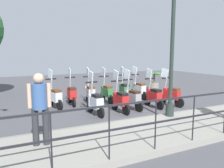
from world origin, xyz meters
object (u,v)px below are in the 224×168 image
pedestrian_distant (40,104)px  scooter_near_2 (132,97)px  scooter_far_1 (124,90)px  scooter_near_3 (120,99)px  scooter_far_0 (139,89)px  lamp_post_near (172,54)px  scooter_far_3 (90,92)px  scooter_far_4 (72,94)px  scooter_far_5 (55,96)px  scooter_near_4 (95,102)px  scooter_far_2 (107,92)px  scooter_near_1 (154,96)px  potted_palm (154,83)px  scooter_near_0 (171,94)px

pedestrian_distant → scooter_near_2: size_ratio=1.03×
scooter_far_1 → scooter_near_3: bearing=155.3°
scooter_near_2 → scooter_far_0: size_ratio=1.00×
lamp_post_near → scooter_far_3: size_ratio=2.88×
scooter_far_1 → scooter_far_4: 2.44m
scooter_far_0 → scooter_far_5: (-0.10, 3.94, 0.00)m
pedestrian_distant → scooter_far_4: 4.38m
pedestrian_distant → scooter_near_4: 3.06m
scooter_near_2 → scooter_far_4: (1.74, 1.89, 0.00)m
lamp_post_near → scooter_near_4: 3.00m
pedestrian_distant → scooter_far_3: pedestrian_distant is taller
scooter_far_1 → scooter_far_2: size_ratio=1.00×
scooter_near_1 → scooter_far_5: bearing=65.1°
potted_palm → scooter_far_1: 3.04m
scooter_near_2 → scooter_near_1: bearing=-104.4°
scooter_far_5 → scooter_near_2: bearing=-133.7°
potted_palm → scooter_far_2: scooter_far_2 is taller
scooter_far_2 → scooter_near_3: bearing=172.0°
potted_palm → scooter_far_4: 5.30m
scooter_far_1 → scooter_far_2: 0.95m
lamp_post_near → scooter_far_5: size_ratio=2.88×
scooter_far_1 → lamp_post_near: bearing=-174.6°
scooter_far_0 → scooter_far_4: same height
scooter_far_4 → scooter_far_5: (-0.25, 0.75, 0.00)m
scooter_near_0 → scooter_near_3: 2.33m
potted_palm → scooter_far_4: scooter_far_4 is taller
scooter_near_3 → scooter_near_4: (0.08, 0.95, 0.00)m
scooter_near_0 → scooter_far_2: 2.71m
scooter_far_1 → potted_palm: bearing=-54.7°
scooter_near_0 → scooter_near_4: 3.28m
scooter_near_0 → lamp_post_near: bearing=122.4°
scooter_near_2 → scooter_near_3: same height
pedestrian_distant → scooter_far_4: (3.97, -1.77, -0.60)m
scooter_near_4 → scooter_far_3: same height
scooter_near_0 → scooter_far_0: 1.82m
lamp_post_near → potted_palm: (4.72, -2.86, -1.67)m
scooter_far_2 → scooter_far_4: (0.23, 1.49, 0.00)m
scooter_far_5 → scooter_far_1: bearing=-101.7°
scooter_far_1 → scooter_far_4: (0.11, 2.44, 0.00)m
lamp_post_near → scooter_far_4: bearing=33.7°
pedestrian_distant → scooter_near_3: size_ratio=1.03×
potted_palm → scooter_far_1: (-1.40, 2.70, 0.04)m
scooter_near_2 → scooter_far_3: size_ratio=1.00×
scooter_far_5 → pedestrian_distant: bearing=150.4°
scooter_far_0 → scooter_far_4: 3.20m
scooter_near_4 → scooter_near_2: bearing=-92.1°
scooter_far_4 → scooter_near_0: bearing=-114.0°
potted_palm → scooter_near_3: scooter_near_3 is taller
scooter_near_1 → scooter_far_3: (1.78, 2.04, 0.00)m
potted_palm → scooter_near_0: bearing=154.6°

